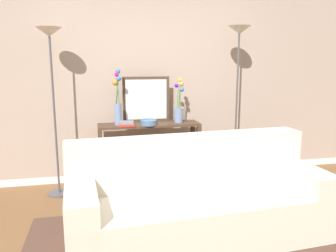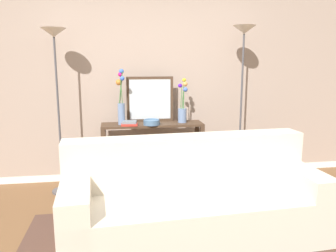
# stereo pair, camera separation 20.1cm
# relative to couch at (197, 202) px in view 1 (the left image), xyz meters

# --- Properties ---
(back_wall) EXTENTS (12.00, 0.15, 2.84)m
(back_wall) POSITION_rel_couch_xyz_m (-0.26, 1.72, 1.10)
(back_wall) COLOR white
(back_wall) RESTS_ON ground
(area_rug) EXTENTS (3.01, 1.59, 0.01)m
(area_rug) POSITION_rel_couch_xyz_m (0.00, -0.16, -0.31)
(area_rug) COLOR #51382D
(area_rug) RESTS_ON ground
(couch) EXTENTS (2.29, 0.98, 0.88)m
(couch) POSITION_rel_couch_xyz_m (0.00, 0.00, 0.00)
(couch) COLOR beige
(couch) RESTS_ON ground
(console_table) EXTENTS (1.25, 0.33, 0.80)m
(console_table) POSITION_rel_couch_xyz_m (-0.21, 1.35, 0.23)
(console_table) COLOR #473323
(console_table) RESTS_ON ground
(floor_lamp_left) EXTENTS (0.28, 0.28, 1.92)m
(floor_lamp_left) POSITION_rel_couch_xyz_m (-1.31, 1.27, 1.19)
(floor_lamp_left) COLOR #4C4C51
(floor_lamp_left) RESTS_ON ground
(floor_lamp_right) EXTENTS (0.28, 0.28, 1.98)m
(floor_lamp_right) POSITION_rel_couch_xyz_m (0.90, 1.27, 1.24)
(floor_lamp_right) COLOR #4C4C51
(floor_lamp_right) RESTS_ON ground
(wall_mirror) EXTENTS (0.59, 0.02, 0.57)m
(wall_mirror) POSITION_rel_couch_xyz_m (-0.23, 1.48, 0.76)
(wall_mirror) COLOR #473323
(wall_mirror) RESTS_ON console_table
(vase_tall_flowers) EXTENTS (0.10, 0.12, 0.67)m
(vase_tall_flowers) POSITION_rel_couch_xyz_m (-0.59, 1.34, 0.75)
(vase_tall_flowers) COLOR #6B84AD
(vase_tall_flowers) RESTS_ON console_table
(vase_short_flowers) EXTENTS (0.12, 0.11, 0.55)m
(vase_short_flowers) POSITION_rel_couch_xyz_m (0.17, 1.36, 0.66)
(vase_short_flowers) COLOR #6B84AD
(vase_short_flowers) RESTS_ON console_table
(fruit_bowl) EXTENTS (0.20, 0.20, 0.06)m
(fruit_bowl) POSITION_rel_couch_xyz_m (-0.23, 1.26, 0.51)
(fruit_bowl) COLOR #4C7093
(fruit_bowl) RESTS_ON console_table
(book_stack) EXTENTS (0.20, 0.16, 0.05)m
(book_stack) POSITION_rel_couch_xyz_m (-0.50, 1.25, 0.51)
(book_stack) COLOR #BC3328
(book_stack) RESTS_ON console_table
(book_row_under_console) EXTENTS (0.28, 0.18, 0.13)m
(book_row_under_console) POSITION_rel_couch_xyz_m (-0.59, 1.35, -0.26)
(book_row_under_console) COLOR gold
(book_row_under_console) RESTS_ON ground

